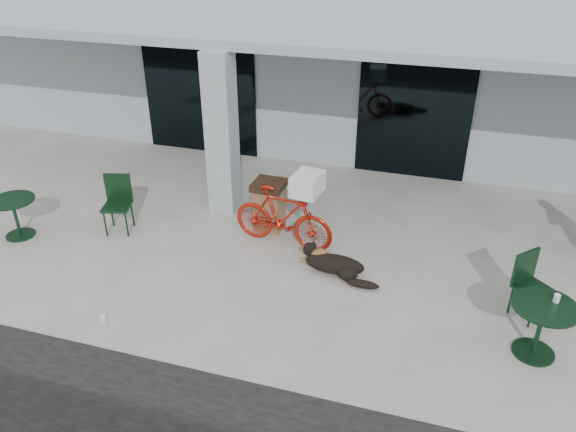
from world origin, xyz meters
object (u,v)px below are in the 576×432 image
(cafe_table_far, at_px, (539,330))
(trash_receptacle, at_px, (269,205))
(bicycle, at_px, (283,217))
(dog, at_px, (335,263))
(cafe_table_near, at_px, (16,218))
(cafe_chair_far_a, at_px, (533,288))
(cafe_chair_near, at_px, (117,206))

(cafe_table_far, distance_m, trash_receptacle, 4.99)
(trash_receptacle, bearing_deg, bicycle, -49.48)
(dog, distance_m, trash_receptacle, 1.88)
(cafe_table_near, relative_size, trash_receptacle, 0.84)
(cafe_table_far, xyz_separation_m, cafe_chair_far_a, (-0.03, 0.81, 0.10))
(cafe_table_far, height_order, cafe_chair_far_a, cafe_chair_far_a)
(dog, relative_size, cafe_chair_far_a, 1.12)
(bicycle, height_order, trash_receptacle, bicycle)
(dog, xyz_separation_m, cafe_chair_near, (-4.12, 0.18, 0.34))
(cafe_chair_far_a, bearing_deg, cafe_chair_near, 130.17)
(bicycle, distance_m, trash_receptacle, 0.65)
(cafe_table_near, xyz_separation_m, cafe_table_far, (8.78, -0.56, 0.03))
(dog, xyz_separation_m, cafe_table_far, (2.99, -1.07, 0.21))
(bicycle, bearing_deg, cafe_table_near, 110.86)
(bicycle, xyz_separation_m, dog, (1.08, -0.61, -0.37))
(bicycle, bearing_deg, trash_receptacle, 47.99)
(bicycle, xyz_separation_m, cafe_chair_near, (-3.04, -0.43, -0.02))
(cafe_chair_near, relative_size, cafe_table_far, 1.24)
(bicycle, height_order, cafe_table_far, bicycle)
(cafe_chair_far_a, bearing_deg, bicycle, 121.60)
(bicycle, xyz_separation_m, cafe_table_near, (-4.71, -1.12, -0.18))
(cafe_chair_near, bearing_deg, cafe_table_near, -172.71)
(dog, bearing_deg, cafe_chair_near, -161.33)
(dog, distance_m, cafe_chair_far_a, 2.99)
(cafe_table_far, bearing_deg, bicycle, 157.59)
(trash_receptacle, bearing_deg, cafe_table_far, -25.79)
(bicycle, relative_size, dog, 1.63)
(bicycle, bearing_deg, dog, -111.87)
(cafe_table_near, xyz_separation_m, trash_receptacle, (4.29, 1.61, 0.10))
(dog, bearing_deg, cafe_table_near, -153.77)
(cafe_chair_far_a, height_order, trash_receptacle, cafe_chair_far_a)
(bicycle, relative_size, cafe_chair_far_a, 1.83)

